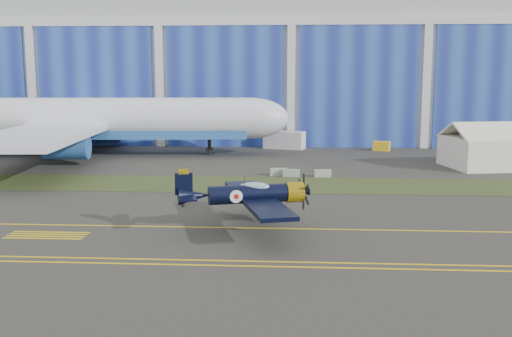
# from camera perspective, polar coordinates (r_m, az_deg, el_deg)

# --- Properties ---
(ground) EXTENTS (260.00, 260.00, 0.00)m
(ground) POSITION_cam_1_polar(r_m,az_deg,el_deg) (52.14, 2.99, -4.36)
(ground) COLOR #383731
(ground) RESTS_ON ground
(grass_median) EXTENTS (260.00, 10.00, 0.02)m
(grass_median) POSITION_cam_1_polar(r_m,az_deg,el_deg) (65.85, 3.13, -1.55)
(grass_median) COLOR #475128
(grass_median) RESTS_ON ground
(hangar) EXTENTS (220.00, 45.70, 30.00)m
(hangar) POSITION_cam_1_polar(r_m,az_deg,el_deg) (122.58, 3.45, 10.28)
(hangar) COLOR silver
(hangar) RESTS_ON ground
(taxiway_centreline) EXTENTS (200.00, 0.20, 0.02)m
(taxiway_centreline) POSITION_cam_1_polar(r_m,az_deg,el_deg) (47.29, 2.92, -5.73)
(taxiway_centreline) COLOR yellow
(taxiway_centreline) RESTS_ON ground
(edge_line_near) EXTENTS (80.00, 0.20, 0.02)m
(edge_line_near) POSITION_cam_1_polar(r_m,az_deg,el_deg) (38.17, 2.74, -9.33)
(edge_line_near) COLOR yellow
(edge_line_near) RESTS_ON ground
(edge_line_far) EXTENTS (80.00, 0.20, 0.02)m
(edge_line_far) POSITION_cam_1_polar(r_m,az_deg,el_deg) (39.12, 2.76, -8.87)
(edge_line_far) COLOR yellow
(edge_line_far) RESTS_ON ground
(hold_short_ladder) EXTENTS (6.00, 2.40, 0.02)m
(hold_short_ladder) POSITION_cam_1_polar(r_m,az_deg,el_deg) (48.00, -19.28, -6.01)
(hold_short_ladder) COLOR yellow
(hold_short_ladder) RESTS_ON ground
(warbird) EXTENTS (15.25, 16.91, 4.21)m
(warbird) POSITION_cam_1_polar(r_m,az_deg,el_deg) (46.22, -0.71, -2.46)
(warbird) COLOR black
(warbird) RESTS_ON ground
(jetliner) EXTENTS (74.97, 65.25, 24.48)m
(jetliner) POSITION_cam_1_polar(r_m,az_deg,el_deg) (93.30, -16.67, 8.70)
(jetliner) COLOR white
(jetliner) RESTS_ON ground
(tent) EXTENTS (14.47, 11.70, 6.01)m
(tent) POSITION_cam_1_polar(r_m,az_deg,el_deg) (84.08, 22.10, 2.14)
(tent) COLOR white
(tent) RESTS_ON ground
(shipping_container) EXTENTS (7.03, 4.44, 2.84)m
(shipping_container) POSITION_cam_1_polar(r_m,az_deg,el_deg) (98.30, 2.71, 2.73)
(shipping_container) COLOR white
(shipping_container) RESTS_ON ground
(tug) EXTENTS (2.92, 2.35, 1.48)m
(tug) POSITION_cam_1_polar(r_m,az_deg,el_deg) (97.61, 11.87, 2.11)
(tug) COLOR yellow
(tug) RESTS_ON ground
(barrier_a) EXTENTS (2.05, 0.79, 0.90)m
(barrier_a) POSITION_cam_1_polar(r_m,az_deg,el_deg) (71.86, 2.15, -0.32)
(barrier_a) COLOR #969F8D
(barrier_a) RESTS_ON ground
(barrier_b) EXTENTS (2.04, 0.74, 0.90)m
(barrier_b) POSITION_cam_1_polar(r_m,az_deg,el_deg) (71.02, 3.38, -0.44)
(barrier_b) COLOR #8FA096
(barrier_b) RESTS_ON ground
(barrier_c) EXTENTS (2.06, 0.85, 0.90)m
(barrier_c) POSITION_cam_1_polar(r_m,az_deg,el_deg) (71.11, 6.36, -0.47)
(barrier_c) COLOR #909A92
(barrier_c) RESTS_ON ground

